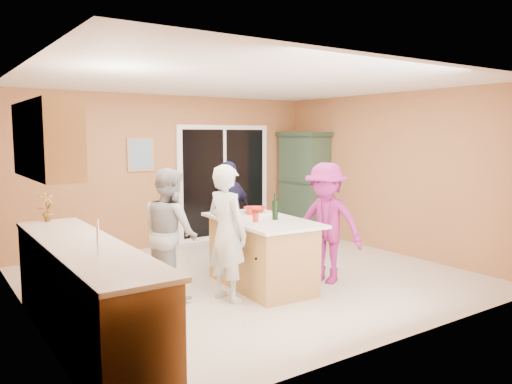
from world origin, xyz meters
TOP-DOWN VIEW (x-y plane):
  - floor at (0.00, 0.00)m, footprint 5.50×5.50m
  - ceiling at (0.00, 0.00)m, footprint 5.50×5.00m
  - wall_back at (0.00, 2.50)m, footprint 5.50×0.10m
  - wall_front at (0.00, -2.50)m, footprint 5.50×0.10m
  - wall_left at (-2.75, 0.00)m, footprint 0.10×5.00m
  - wall_right at (2.75, 0.00)m, footprint 0.10×5.00m
  - left_cabinet_run at (-2.45, -1.05)m, footprint 0.65×3.05m
  - upper_cabinets at (-2.58, -0.20)m, footprint 0.35×1.60m
  - sliding_door at (1.05, 2.46)m, footprint 1.90×0.07m
  - framed_picture at (-0.55, 2.48)m, footprint 0.46×0.04m
  - kitchen_island at (-0.10, -0.39)m, footprint 1.01×1.72m
  - green_hutch at (2.49, 1.90)m, footprint 0.57×1.07m
  - woman_white at (-0.72, -0.58)m, footprint 0.49×0.64m
  - woman_grey at (-1.21, -0.09)m, footprint 0.61×0.77m
  - woman_navy at (0.07, 0.65)m, footprint 0.98×0.68m
  - woman_magenta at (0.71, -0.69)m, footprint 0.93×1.16m
  - serving_bowl at (0.11, 0.07)m, footprint 0.39×0.39m
  - tulip_vase at (-2.45, 0.52)m, footprint 0.21×0.18m
  - tumbler_near at (-0.06, -0.05)m, footprint 0.08×0.08m
  - tumbler_far at (-0.29, -0.53)m, footprint 0.09×0.09m
  - wine_bottle at (0.00, -0.54)m, footprint 0.07×0.07m
  - white_plate at (0.16, -0.12)m, footprint 0.21×0.21m

SIDE VIEW (x-z plane):
  - floor at x=0.00m, z-range 0.00..0.00m
  - kitchen_island at x=-0.10m, z-range -0.03..0.85m
  - left_cabinet_run at x=-2.45m, z-range -0.16..1.08m
  - woman_grey at x=-1.21m, z-range 0.00..1.54m
  - woman_navy at x=0.07m, z-range 0.00..1.55m
  - woman_magenta at x=0.71m, z-range 0.00..1.57m
  - woman_white at x=-0.72m, z-range 0.00..1.59m
  - white_plate at x=0.16m, z-range 0.88..0.89m
  - serving_bowl at x=0.11m, z-range 0.88..0.95m
  - tumbler_near at x=-0.06m, z-range 0.88..0.98m
  - tumbler_far at x=-0.29m, z-range 0.88..0.98m
  - green_hutch at x=2.49m, z-range -0.03..1.95m
  - wine_bottle at x=0.00m, z-range 0.84..1.16m
  - sliding_door at x=1.05m, z-range 0.00..2.10m
  - tulip_vase at x=-2.45m, z-range 0.94..1.29m
  - wall_back at x=0.00m, z-range 0.00..2.60m
  - wall_front at x=0.00m, z-range 0.00..2.60m
  - wall_left at x=-2.75m, z-range 0.00..2.60m
  - wall_right at x=2.75m, z-range 0.00..2.60m
  - framed_picture at x=-0.55m, z-range 1.32..1.88m
  - upper_cabinets at x=-2.58m, z-range 1.50..2.25m
  - ceiling at x=0.00m, z-range 2.55..2.65m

